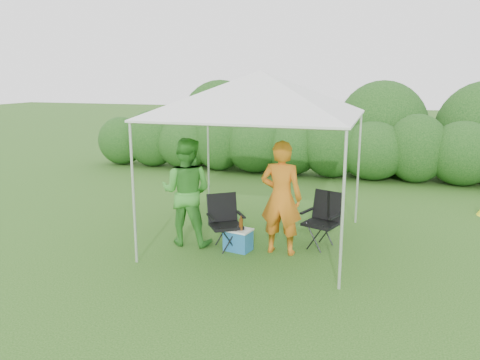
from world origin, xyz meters
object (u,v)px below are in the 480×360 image
(canopy, at_px, (260,94))
(chair_left, at_px, (224,218))
(man, at_px, (281,198))
(woman, at_px, (186,192))
(cooler, at_px, (238,239))
(chair_right, at_px, (324,216))

(canopy, height_order, chair_left, canopy)
(man, height_order, woman, man)
(chair_left, xyz_separation_m, cooler, (0.26, -0.08, -0.32))
(chair_right, distance_m, chair_left, 1.62)
(woman, bearing_deg, canopy, -159.73)
(canopy, xyz_separation_m, cooler, (-0.20, -0.57, -2.28))
(chair_right, height_order, woman, woman)
(woman, bearing_deg, chair_left, 177.09)
(chair_right, bearing_deg, cooler, -134.24)
(woman, height_order, cooler, woman)
(canopy, relative_size, man, 1.73)
(chair_left, xyz_separation_m, man, (0.92, 0.03, 0.40))
(chair_right, bearing_deg, man, -119.75)
(chair_left, relative_size, woman, 0.49)
(chair_left, bearing_deg, woman, 145.96)
(man, bearing_deg, chair_right, -138.49)
(canopy, bearing_deg, chair_left, -132.67)
(canopy, distance_m, woman, 1.99)
(woman, distance_m, cooler, 1.15)
(chair_right, distance_m, woman, 2.28)
(canopy, height_order, man, canopy)
(cooler, bearing_deg, chair_right, 37.60)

